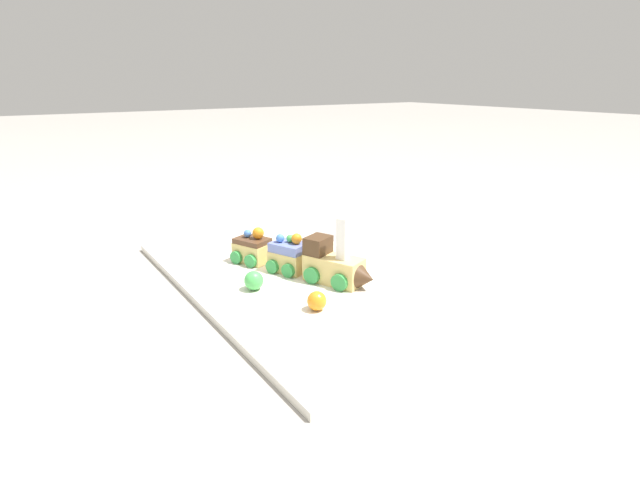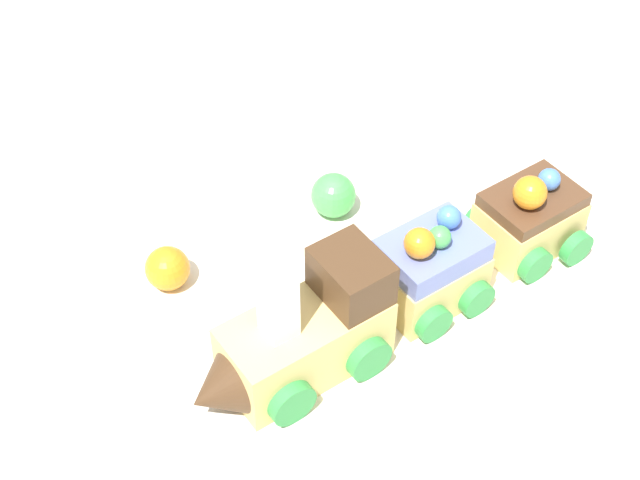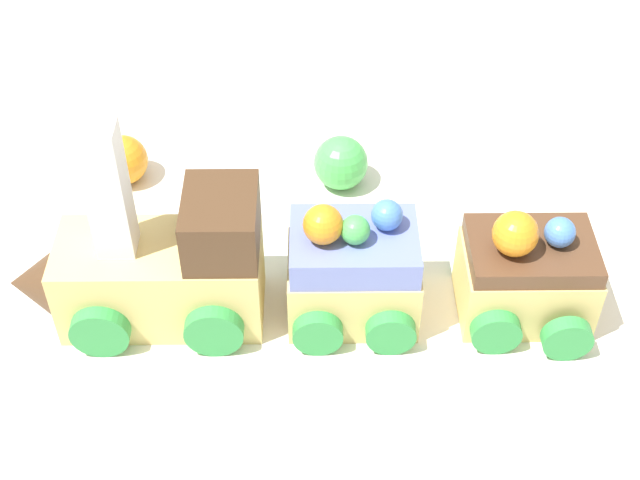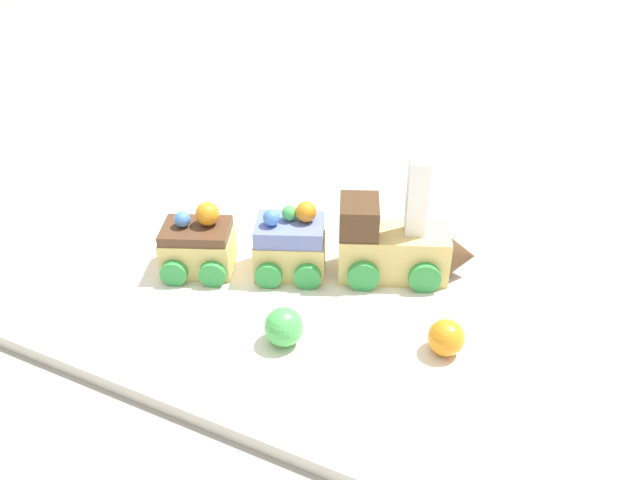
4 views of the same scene
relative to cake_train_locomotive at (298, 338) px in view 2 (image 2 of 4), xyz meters
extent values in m
plane|color=gray|center=(-0.06, -0.05, -0.04)|extent=(10.00, 10.00, 0.00)
cube|color=white|center=(-0.06, -0.05, -0.04)|extent=(0.65, 0.35, 0.01)
cube|color=#E5C675|center=(0.00, 0.00, -0.01)|extent=(0.11, 0.08, 0.05)
cube|color=#4C331E|center=(-0.03, -0.01, 0.03)|extent=(0.05, 0.05, 0.03)
cone|color=#4C331E|center=(0.05, 0.02, -0.01)|extent=(0.04, 0.05, 0.04)
cube|color=white|center=(0.01, 0.00, 0.02)|extent=(0.02, 0.02, 0.02)
cube|color=white|center=(0.01, 0.00, 0.04)|extent=(0.02, 0.02, 0.02)
cube|color=white|center=(0.01, 0.00, 0.06)|extent=(0.02, 0.02, 0.02)
cube|color=white|center=(0.01, 0.00, 0.08)|extent=(0.02, 0.02, 0.02)
cylinder|color=green|center=(0.03, -0.02, -0.02)|extent=(0.03, 0.02, 0.03)
cylinder|color=green|center=(0.01, 0.03, -0.02)|extent=(0.03, 0.02, 0.03)
cylinder|color=green|center=(-0.02, -0.04, -0.02)|extent=(0.03, 0.02, 0.03)
cylinder|color=green|center=(-0.04, 0.01, -0.02)|extent=(0.03, 0.02, 0.03)
cube|color=#E5C675|center=(-0.09, -0.04, -0.01)|extent=(0.08, 0.07, 0.04)
cube|color=#6B7AC6|center=(-0.09, -0.04, 0.01)|extent=(0.07, 0.06, 0.02)
sphere|color=#4C84E0|center=(-0.10, -0.05, 0.03)|extent=(0.02, 0.02, 0.02)
sphere|color=#4CBC56|center=(-0.09, -0.03, 0.03)|extent=(0.02, 0.02, 0.01)
sphere|color=orange|center=(-0.08, -0.03, 0.03)|extent=(0.02, 0.02, 0.02)
cylinder|color=green|center=(-0.07, -0.06, -0.02)|extent=(0.03, 0.02, 0.02)
cylinder|color=green|center=(-0.09, -0.01, -0.02)|extent=(0.03, 0.02, 0.02)
cylinder|color=green|center=(-0.10, -0.07, -0.02)|extent=(0.03, 0.02, 0.02)
cylinder|color=green|center=(-0.12, -0.02, -0.02)|extent=(0.03, 0.02, 0.02)
cube|color=#E5C675|center=(-0.17, -0.07, -0.01)|extent=(0.08, 0.07, 0.04)
cube|color=brown|center=(-0.17, -0.07, 0.01)|extent=(0.07, 0.06, 0.01)
sphere|color=#4C84E0|center=(-0.18, -0.08, 0.02)|extent=(0.02, 0.02, 0.01)
sphere|color=orange|center=(-0.16, -0.06, 0.03)|extent=(0.03, 0.03, 0.02)
cylinder|color=green|center=(-0.14, -0.09, -0.02)|extent=(0.03, 0.02, 0.02)
cylinder|color=green|center=(-0.17, -0.04, -0.02)|extent=(0.03, 0.02, 0.02)
cylinder|color=green|center=(-0.18, -0.10, -0.02)|extent=(0.03, 0.02, 0.02)
cylinder|color=green|center=(-0.20, -0.05, -0.02)|extent=(0.03, 0.02, 0.02)
sphere|color=#4CBC56|center=(-0.05, -0.13, -0.01)|extent=(0.03, 0.03, 0.03)
sphere|color=orange|center=(0.07, -0.09, -0.02)|extent=(0.03, 0.03, 0.03)
camera|label=1|loc=(0.63, -0.45, 0.30)|focal=28.00mm
camera|label=2|loc=(0.05, 0.32, 0.41)|focal=50.00mm
camera|label=3|loc=(-0.19, 0.25, 0.31)|focal=50.00mm
camera|label=4|loc=(0.14, -0.46, 0.31)|focal=35.00mm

